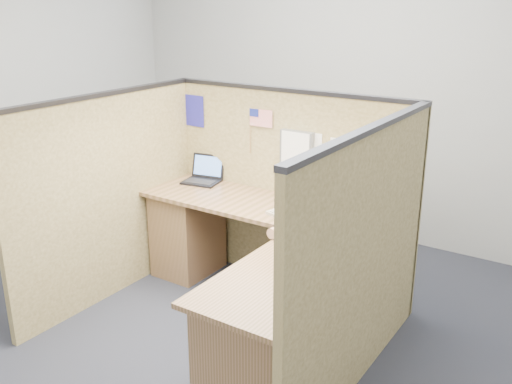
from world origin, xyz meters
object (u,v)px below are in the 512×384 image
Objects in this scene: laptop at (205,175)px; mouse at (296,220)px; l_desk at (257,273)px; keyboard at (294,218)px.

mouse is (1.08, -0.40, -0.03)m from laptop.
keyboard reaches higher than l_desk.
laptop is 3.05× the size of mouse.
laptop is 0.71× the size of keyboard.
keyboard is at bearing 59.03° from l_desk.
mouse is at bearing 46.02° from l_desk.
keyboard is (1.04, -0.36, -0.04)m from laptop.
laptop is at bearing 178.23° from keyboard.
l_desk is at bearing -44.13° from laptop.
keyboard is 4.31× the size of mouse.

